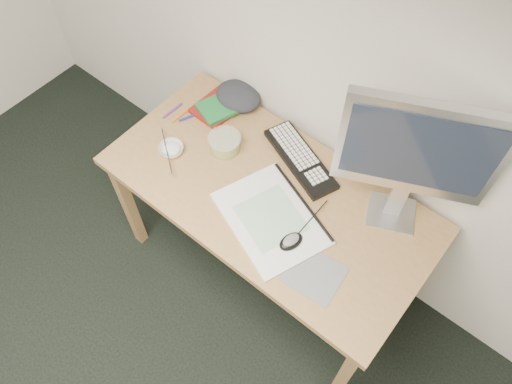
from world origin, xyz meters
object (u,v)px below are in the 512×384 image
sketchpad (271,219)px  keyboard (300,159)px  desk (268,202)px  rice_bowl (171,150)px  monitor (417,153)px

sketchpad → keyboard: 0.32m
desk → sketchpad: (0.09, -0.10, 0.09)m
sketchpad → rice_bowl: rice_bowl is taller
keyboard → monitor: 0.59m
keyboard → rice_bowl: rice_bowl is taller
sketchpad → rice_bowl: bearing=-158.6°
desk → sketchpad: 0.16m
monitor → keyboard: bearing=157.7°
monitor → rice_bowl: 1.04m
monitor → desk: bearing=-177.3°
desk → keyboard: 0.23m
sketchpad → monitor: (0.36, 0.33, 0.39)m
desk → monitor: 0.70m
desk → monitor: bearing=27.5°
monitor → rice_bowl: size_ratio=5.87×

